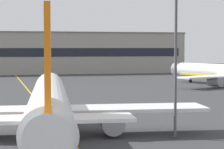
% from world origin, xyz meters
% --- Properties ---
extents(taxiway_centreline, '(5.54, 179.93, 0.01)m').
position_xyz_m(taxiway_centreline, '(0.00, 30.00, 0.00)').
color(taxiway_centreline, yellow).
rests_on(taxiway_centreline, ground).
extents(airliner_foreground, '(32.31, 41.52, 11.65)m').
position_xyz_m(airliner_foreground, '(-1.16, 9.73, 3.37)').
color(airliner_foreground, white).
rests_on(airliner_foreground, ground).
extents(apron_lamp_post, '(2.24, 0.90, 14.62)m').
position_xyz_m(apron_lamp_post, '(10.89, 6.62, 7.63)').
color(apron_lamp_post, '#515156').
rests_on(apron_lamp_post, ground).
extents(safety_cone_by_nose_gear, '(0.44, 0.44, 0.55)m').
position_xyz_m(safety_cone_by_nose_gear, '(-0.14, 25.51, 0.26)').
color(safety_cone_by_nose_gear, orange).
rests_on(safety_cone_by_nose_gear, ground).
extents(terminal_building, '(112.53, 12.40, 14.08)m').
position_xyz_m(terminal_building, '(-0.78, 120.72, 7.05)').
color(terminal_building, '#9E998E').
rests_on(terminal_building, ground).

